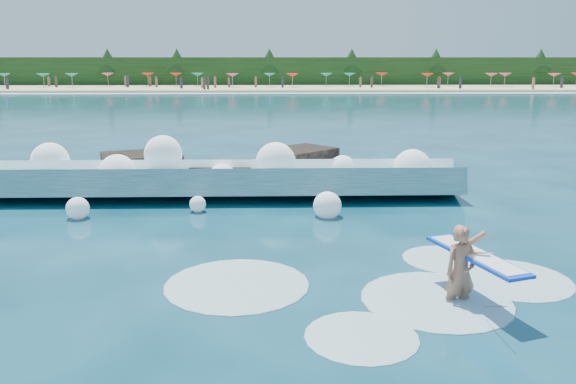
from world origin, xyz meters
The scene contains 11 objects.
ground centered at (0.00, 0.00, 0.00)m, with size 200.00×200.00×0.00m, color #072C3A.
beach centered at (0.00, 78.00, 0.20)m, with size 140.00×20.00×0.40m, color tan.
wet_band centered at (0.00, 67.00, 0.04)m, with size 140.00×5.00×0.08m, color silver.
treeline centered at (0.00, 88.00, 2.50)m, with size 140.00×4.00×5.00m, color black.
breaking_wave centered at (-1.42, 6.71, 0.52)m, with size 17.31×2.73×1.49m.
rock_cluster centered at (-0.93, 8.02, 0.49)m, with size 8.71×3.57×1.55m.
surfer_with_board centered at (4.67, -2.01, 0.66)m, with size 1.29×2.96×1.79m.
wave_spray centered at (-1.37, 6.60, 0.96)m, with size 15.56×4.30×2.10m.
surf_foam centered at (3.39, -1.48, 0.00)m, with size 9.25×5.55×0.15m.
beach_umbrellas centered at (-0.19, 80.01, 2.25)m, with size 111.79×6.65×0.50m.
beachgoers centered at (-7.44, 76.34, 1.14)m, with size 106.69×12.97×1.94m.
Camera 1 is at (1.13, -11.74, 4.42)m, focal length 35.00 mm.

